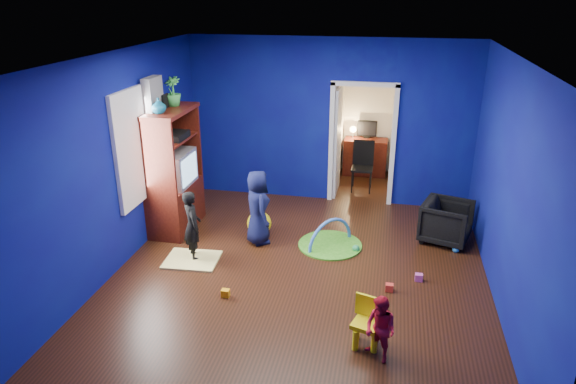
% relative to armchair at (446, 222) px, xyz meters
% --- Properties ---
extents(floor, '(5.00, 5.50, 0.01)m').
position_rel_armchair_xyz_m(floor, '(-2.01, -1.41, -0.32)').
color(floor, black).
rests_on(floor, ground).
extents(ceiling, '(5.00, 5.50, 0.01)m').
position_rel_armchair_xyz_m(ceiling, '(-2.01, -1.41, 2.58)').
color(ceiling, white).
rests_on(ceiling, wall_back).
extents(wall_back, '(5.00, 0.02, 2.90)m').
position_rel_armchair_xyz_m(wall_back, '(-2.01, 1.34, 1.13)').
color(wall_back, '#0A0967').
rests_on(wall_back, floor).
extents(wall_front, '(5.00, 0.02, 2.90)m').
position_rel_armchair_xyz_m(wall_front, '(-2.01, -4.16, 1.13)').
color(wall_front, '#0A0967').
rests_on(wall_front, floor).
extents(wall_left, '(0.02, 5.50, 2.90)m').
position_rel_armchair_xyz_m(wall_left, '(-4.51, -1.41, 1.13)').
color(wall_left, '#0A0967').
rests_on(wall_left, floor).
extents(wall_right, '(0.02, 5.50, 2.90)m').
position_rel_armchair_xyz_m(wall_right, '(0.49, -1.41, 1.13)').
color(wall_right, '#0A0967').
rests_on(wall_right, floor).
extents(alcove, '(1.00, 1.75, 2.50)m').
position_rel_armchair_xyz_m(alcove, '(-1.41, 2.22, 0.93)').
color(alcove, silver).
rests_on(alcove, floor).
extents(armchair, '(0.88, 0.87, 0.65)m').
position_rel_armchair_xyz_m(armchair, '(0.00, 0.00, 0.00)').
color(armchair, black).
rests_on(armchair, floor).
extents(child_black, '(0.42, 0.45, 1.03)m').
position_rel_armchair_xyz_m(child_black, '(-3.60, -1.27, 0.19)').
color(child_black, black).
rests_on(child_black, floor).
extents(child_navy, '(0.61, 0.67, 1.16)m').
position_rel_armchair_xyz_m(child_navy, '(-2.81, -0.60, 0.25)').
color(child_navy, '#10123C').
rests_on(child_navy, floor).
extents(toddler_red, '(0.46, 0.45, 0.74)m').
position_rel_armchair_xyz_m(toddler_red, '(-0.90, -2.95, 0.05)').
color(toddler_red, red).
rests_on(toddler_red, floor).
extents(vase, '(0.25, 0.25, 0.23)m').
position_rel_armchair_xyz_m(vase, '(-4.23, -0.66, 1.75)').
color(vase, '#0D5568').
rests_on(vase, tv_armoire).
extents(potted_plant, '(0.28, 0.28, 0.44)m').
position_rel_armchair_xyz_m(potted_plant, '(-4.23, -0.14, 1.86)').
color(potted_plant, green).
rests_on(potted_plant, tv_armoire).
extents(tv_armoire, '(0.58, 1.14, 1.96)m').
position_rel_armchair_xyz_m(tv_armoire, '(-4.23, -0.36, 0.66)').
color(tv_armoire, '#371009').
rests_on(tv_armoire, floor).
extents(crt_tv, '(0.46, 0.70, 0.54)m').
position_rel_armchair_xyz_m(crt_tv, '(-4.19, -0.36, 0.70)').
color(crt_tv, silver).
rests_on(crt_tv, tv_armoire).
extents(yellow_blanket, '(0.79, 0.65, 0.03)m').
position_rel_armchair_xyz_m(yellow_blanket, '(-3.60, -1.37, -0.31)').
color(yellow_blanket, '#F2E07A').
rests_on(yellow_blanket, floor).
extents(hopper_ball, '(0.39, 0.39, 0.39)m').
position_rel_armchair_xyz_m(hopper_ball, '(-2.86, -0.35, -0.13)').
color(hopper_ball, yellow).
rests_on(hopper_ball, floor).
extents(kid_chair, '(0.35, 0.35, 0.50)m').
position_rel_armchair_xyz_m(kid_chair, '(-1.05, -2.75, -0.07)').
color(kid_chair, yellow).
rests_on(kid_chair, floor).
extents(play_mat, '(0.97, 0.97, 0.03)m').
position_rel_armchair_xyz_m(play_mat, '(-1.71, -0.51, -0.31)').
color(play_mat, green).
rests_on(play_mat, floor).
extents(toy_arch, '(0.60, 0.69, 0.86)m').
position_rel_armchair_xyz_m(toy_arch, '(-1.71, -0.51, -0.30)').
color(toy_arch, '#3F8CD8').
rests_on(toy_arch, floor).
extents(window_left, '(0.03, 0.95, 1.55)m').
position_rel_armchair_xyz_m(window_left, '(-4.50, -1.06, 1.23)').
color(window_left, white).
rests_on(window_left, wall_left).
extents(curtain, '(0.14, 0.42, 2.40)m').
position_rel_armchair_xyz_m(curtain, '(-4.38, -0.51, 0.93)').
color(curtain, slate).
rests_on(curtain, floor).
extents(doorway, '(1.16, 0.10, 2.10)m').
position_rel_armchair_xyz_m(doorway, '(-1.41, 1.34, 0.73)').
color(doorway, white).
rests_on(doorway, floor).
extents(study_desk, '(0.88, 0.44, 0.75)m').
position_rel_armchair_xyz_m(study_desk, '(-1.41, 2.85, 0.05)').
color(study_desk, '#3D140A').
rests_on(study_desk, floor).
extents(desk_monitor, '(0.40, 0.05, 0.32)m').
position_rel_armchair_xyz_m(desk_monitor, '(-1.41, 2.97, 0.63)').
color(desk_monitor, black).
rests_on(desk_monitor, study_desk).
extents(desk_lamp, '(0.14, 0.14, 0.14)m').
position_rel_armchair_xyz_m(desk_lamp, '(-1.69, 2.91, 0.61)').
color(desk_lamp, '#FFD88C').
rests_on(desk_lamp, study_desk).
extents(folding_chair, '(0.40, 0.40, 0.92)m').
position_rel_armchair_xyz_m(folding_chair, '(-1.41, 1.89, 0.14)').
color(folding_chair, black).
rests_on(folding_chair, floor).
extents(book_shelf, '(0.88, 0.24, 0.04)m').
position_rel_armchair_xyz_m(book_shelf, '(-1.41, 2.96, 1.70)').
color(book_shelf, white).
rests_on(book_shelf, study_desk).
extents(toy_0, '(0.10, 0.08, 0.10)m').
position_rel_armchair_xyz_m(toy_0, '(-0.81, -1.60, -0.27)').
color(toy_0, red).
rests_on(toy_0, floor).
extents(toy_1, '(0.11, 0.11, 0.11)m').
position_rel_armchair_xyz_m(toy_1, '(0.14, -0.34, -0.27)').
color(toy_1, blue).
rests_on(toy_1, floor).
extents(toy_2, '(0.10, 0.08, 0.10)m').
position_rel_armchair_xyz_m(toy_2, '(-2.84, -2.15, -0.27)').
color(toy_2, '#FFA00D').
rests_on(toy_2, floor).
extents(toy_3, '(0.11, 0.11, 0.11)m').
position_rel_armchair_xyz_m(toy_3, '(-1.32, -0.62, -0.27)').
color(toy_3, green).
rests_on(toy_3, floor).
extents(toy_4, '(0.10, 0.08, 0.10)m').
position_rel_armchair_xyz_m(toy_4, '(-0.43, -1.27, -0.27)').
color(toy_4, '#CE4D9B').
rests_on(toy_4, floor).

